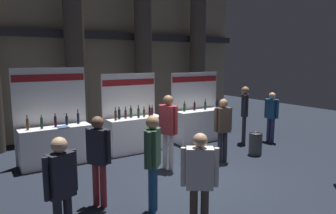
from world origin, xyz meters
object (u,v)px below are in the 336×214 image
visitor_3 (99,154)px  visitor_4 (245,109)px  exhibitor_booth_1 (134,131)px  exhibitor_booth_2 (199,123)px  visitor_2 (200,176)px  visitor_8 (153,156)px  exhibitor_booth_0 (55,141)px  visitor_0 (223,125)px  visitor_7 (271,113)px  visitor_5 (61,185)px  trash_bin (255,144)px  visitor_9 (168,125)px

visitor_3 → visitor_4: size_ratio=0.93×
exhibitor_booth_1 → exhibitor_booth_2: 2.36m
visitor_2 → visitor_8: (-0.20, 1.07, 0.06)m
visitor_4 → exhibitor_booth_0: bearing=-55.1°
exhibitor_booth_2 → visitor_0: exhibitor_booth_2 is taller
exhibitor_booth_1 → visitor_7: bearing=-19.3°
exhibitor_booth_0 → visitor_7: 6.69m
exhibitor_booth_1 → visitor_0: 2.69m
visitor_4 → visitor_3: bearing=-26.2°
visitor_3 → visitor_5: bearing=-75.7°
exhibitor_booth_1 → exhibitor_booth_2: (2.36, -0.11, 0.01)m
trash_bin → visitor_9: (-2.73, 0.34, 0.80)m
trash_bin → visitor_9: visitor_9 is taller
visitor_2 → visitor_7: 6.33m
visitor_2 → visitor_5: visitor_5 is taller
visitor_0 → visitor_7: bearing=-153.8°
trash_bin → visitor_7: visitor_7 is taller
exhibitor_booth_1 → visitor_4: 3.61m
trash_bin → visitor_0: (-1.23, 0.02, 0.69)m
exhibitor_booth_0 → trash_bin: size_ratio=3.93×
exhibitor_booth_1 → visitor_4: size_ratio=1.24×
visitor_4 → visitor_7: visitor_4 is taller
exhibitor_booth_0 → visitor_3: (0.12, -2.88, 0.39)m
visitor_9 → visitor_4: bearing=84.5°
trash_bin → visitor_0: size_ratio=0.37×
visitor_3 → visitor_5: (-0.92, -1.03, -0.03)m
visitor_9 → visitor_0: bearing=59.8°
visitor_3 → visitor_9: (2.14, 1.00, 0.12)m
exhibitor_booth_0 → visitor_0: size_ratio=1.47×
exhibitor_booth_0 → trash_bin: (4.99, -2.22, -0.30)m
visitor_2 → exhibitor_booth_1: bearing=-69.9°
visitor_3 → visitor_5: size_ratio=1.02×
exhibitor_booth_0 → visitor_8: (0.84, -3.61, 0.42)m
trash_bin → visitor_2: size_ratio=0.39×
visitor_4 → visitor_8: (-4.81, -2.48, -0.06)m
visitor_3 → visitor_4: visitor_4 is taller
visitor_5 → visitor_7: bearing=-1.3°
visitor_7 → visitor_8: 6.05m
visitor_0 → visitor_9: 1.53m
visitor_4 → visitor_5: bearing=-20.5°
visitor_0 → exhibitor_booth_0: bearing=-18.7°
visitor_4 → visitor_5: visitor_4 is taller
exhibitor_booth_2 → exhibitor_booth_1: bearing=177.2°
visitor_7 → exhibitor_booth_1: bearing=-111.1°
exhibitor_booth_2 → visitor_7: exhibitor_booth_2 is taller
visitor_4 → exhibitor_booth_1: bearing=-62.1°
visitor_9 → exhibitor_booth_1: bearing=161.9°
visitor_4 → visitor_9: bearing=-31.3°
exhibitor_booth_2 → trash_bin: size_ratio=3.58×
visitor_4 → visitor_8: 5.42m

